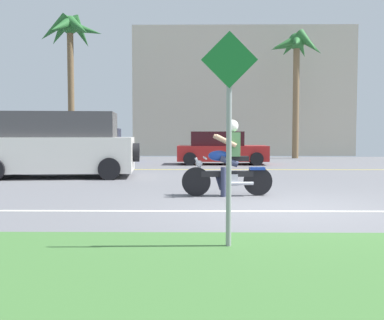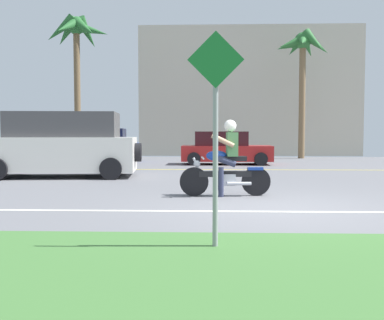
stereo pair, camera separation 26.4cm
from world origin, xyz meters
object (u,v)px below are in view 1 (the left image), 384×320
(parked_car_1, at_px, (221,149))
(parked_car_0, at_px, (90,146))
(suv_nearby, at_px, (60,146))
(palm_tree_0, at_px, (296,52))
(street_sign, at_px, (229,118))
(palm_tree_1, at_px, (70,37))
(motorcyclist, at_px, (228,164))

(parked_car_1, bearing_deg, parked_car_0, 166.19)
(suv_nearby, height_order, parked_car_0, suv_nearby)
(palm_tree_0, relative_size, street_sign, 2.84)
(palm_tree_1, bearing_deg, motorcyclist, -63.03)
(motorcyclist, distance_m, suv_nearby, 6.30)
(street_sign, bearing_deg, parked_car_0, 108.79)
(suv_nearby, bearing_deg, parked_car_0, 96.79)
(suv_nearby, height_order, palm_tree_0, palm_tree_0)
(palm_tree_1, bearing_deg, street_sign, -69.43)
(motorcyclist, distance_m, palm_tree_0, 16.43)
(parked_car_0, distance_m, palm_tree_1, 7.06)
(motorcyclist, bearing_deg, parked_car_1, 87.88)
(parked_car_0, bearing_deg, suv_nearby, -83.21)
(motorcyclist, bearing_deg, suv_nearby, 140.25)
(suv_nearby, relative_size, palm_tree_1, 0.61)
(motorcyclist, relative_size, palm_tree_0, 0.28)
(suv_nearby, xyz_separation_m, parked_car_0, (-0.88, 7.41, -0.22))
(parked_car_1, height_order, street_sign, street_sign)
(suv_nearby, distance_m, street_sign, 9.66)
(suv_nearby, distance_m, parked_car_0, 7.46)
(parked_car_1, xyz_separation_m, street_sign, (-0.67, -14.42, 0.82))
(street_sign, bearing_deg, parked_car_1, 87.33)
(motorcyclist, relative_size, street_sign, 0.80)
(motorcyclist, xyz_separation_m, palm_tree_1, (-7.58, 14.90, 5.91))
(motorcyclist, distance_m, street_sign, 4.57)
(parked_car_0, xyz_separation_m, street_sign, (5.42, -15.92, 0.75))
(parked_car_1, relative_size, palm_tree_1, 0.49)
(palm_tree_1, bearing_deg, parked_car_1, -31.99)
(motorcyclist, height_order, palm_tree_0, palm_tree_0)
(parked_car_0, relative_size, palm_tree_0, 0.62)
(palm_tree_1, bearing_deg, parked_car_0, -61.79)
(suv_nearby, distance_m, parked_car_1, 7.88)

